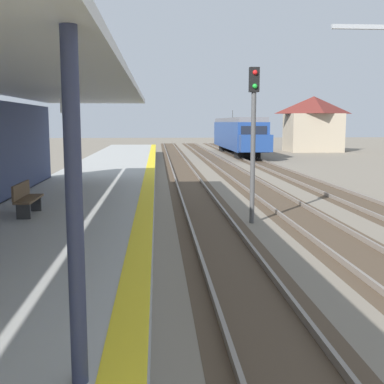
# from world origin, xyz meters

# --- Properties ---
(station_platform) EXTENTS (5.00, 80.00, 0.91)m
(station_platform) POSITION_xyz_m (-2.50, 16.00, 0.45)
(station_platform) COLOR #A8A8A3
(station_platform) RESTS_ON ground
(track_pair_nearest_platform) EXTENTS (2.34, 120.00, 0.16)m
(track_pair_nearest_platform) POSITION_xyz_m (1.90, 20.00, 0.05)
(track_pair_nearest_platform) COLOR #4C3D2D
(track_pair_nearest_platform) RESTS_ON ground
(track_pair_middle) EXTENTS (2.34, 120.00, 0.16)m
(track_pair_middle) POSITION_xyz_m (5.30, 20.00, 0.05)
(track_pair_middle) COLOR #4C3D2D
(track_pair_middle) RESTS_ON ground
(track_pair_far_side) EXTENTS (2.34, 120.00, 0.16)m
(track_pair_far_side) POSITION_xyz_m (8.70, 20.00, 0.05)
(track_pair_far_side) COLOR #4C3D2D
(track_pair_far_side) RESTS_ON ground
(approaching_train) EXTENTS (2.93, 19.60, 4.76)m
(approaching_train) POSITION_xyz_m (8.70, 51.75, 2.18)
(approaching_train) COLOR navy
(approaching_train) RESTS_ON ground
(rail_signal_post) EXTENTS (0.32, 0.34, 5.20)m
(rail_signal_post) POSITION_xyz_m (3.33, 16.00, 3.19)
(rail_signal_post) COLOR #4C4C4C
(rail_signal_post) RESTS_ON ground
(platform_bench) EXTENTS (0.45, 1.60, 0.88)m
(platform_bench) POSITION_xyz_m (-3.45, 13.18, 1.37)
(platform_bench) COLOR brown
(platform_bench) RESTS_ON station_platform
(distant_trackside_house) EXTENTS (6.60, 5.28, 6.40)m
(distant_trackside_house) POSITION_xyz_m (18.37, 56.72, 3.34)
(distant_trackside_house) COLOR tan
(distant_trackside_house) RESTS_ON ground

